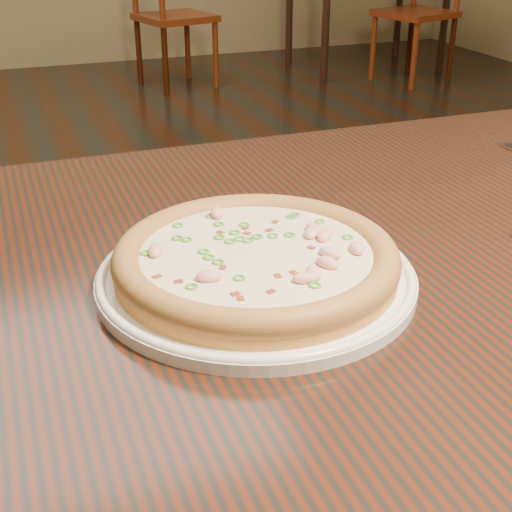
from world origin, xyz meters
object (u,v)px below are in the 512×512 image
object	(u,v)px
pizza	(256,259)
chair_d	(421,11)
chair_c	(167,17)
plate	(256,275)
hero_table	(337,321)

from	to	relation	value
pizza	chair_d	bearing A→B (deg)	55.19
chair_c	chair_d	xyz separation A→B (m)	(1.61, -0.35, 0.00)
plate	chair_c	bearing A→B (deg)	77.29
hero_table	chair_d	distance (m)	4.27
plate	chair_c	xyz separation A→B (m)	(0.89, 3.94, -0.32)
pizza	chair_d	size ratio (longest dim) A/B	0.29
pizza	chair_c	xyz separation A→B (m)	(0.89, 3.94, -0.34)
chair_c	plate	bearing A→B (deg)	-102.71
pizza	plate	bearing A→B (deg)	166.37
plate	chair_d	bearing A→B (deg)	55.19
plate	hero_table	bearing A→B (deg)	22.62
hero_table	chair_c	xyz separation A→B (m)	(0.77, 3.89, -0.21)
hero_table	pizza	xyz separation A→B (m)	(-0.12, -0.05, 0.13)
plate	pizza	world-z (taller)	pizza
pizza	chair_c	bearing A→B (deg)	77.30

